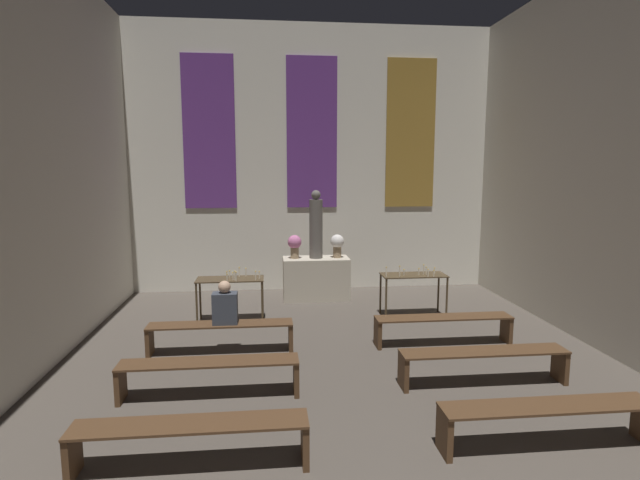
% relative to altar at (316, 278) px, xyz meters
% --- Properties ---
extents(wall_back, '(8.09, 0.16, 5.78)m').
position_rel_altar_xyz_m(wall_back, '(0.00, 0.98, 2.49)').
color(wall_back, silver).
rests_on(wall_back, ground_plane).
extents(wall_left, '(0.12, 10.15, 5.78)m').
position_rel_altar_xyz_m(wall_left, '(-3.99, -4.03, 2.45)').
color(wall_left, silver).
rests_on(wall_left, ground_plane).
extents(altar, '(1.36, 0.65, 0.87)m').
position_rel_altar_xyz_m(altar, '(0.00, 0.00, 0.00)').
color(altar, '#BCB29E').
rests_on(altar, ground_plane).
extents(statue, '(0.27, 0.27, 1.40)m').
position_rel_altar_xyz_m(statue, '(0.00, 0.00, 1.09)').
color(statue, '#5B5651').
rests_on(statue, altar).
extents(flower_vase_left, '(0.28, 0.28, 0.48)m').
position_rel_altar_xyz_m(flower_vase_left, '(-0.44, 0.00, 0.72)').
color(flower_vase_left, '#937A5B').
rests_on(flower_vase_left, altar).
extents(flower_vase_right, '(0.28, 0.28, 0.48)m').
position_rel_altar_xyz_m(flower_vase_right, '(0.44, 0.00, 0.72)').
color(flower_vase_right, '#937A5B').
rests_on(flower_vase_right, altar).
extents(candle_rack_left, '(1.17, 0.51, 0.96)m').
position_rel_altar_xyz_m(candle_rack_left, '(-1.65, -1.42, 0.25)').
color(candle_rack_left, '#473823').
rests_on(candle_rack_left, ground_plane).
extents(candle_rack_right, '(1.17, 0.51, 0.98)m').
position_rel_altar_xyz_m(candle_rack_right, '(1.65, -1.42, 0.25)').
color(candle_rack_right, '#473823').
rests_on(candle_rack_right, ground_plane).
extents(pew_second_left, '(2.11, 0.36, 0.45)m').
position_rel_altar_xyz_m(pew_second_left, '(-1.69, -5.83, -0.10)').
color(pew_second_left, '#4C331E').
rests_on(pew_second_left, ground_plane).
extents(pew_second_right, '(2.11, 0.36, 0.45)m').
position_rel_altar_xyz_m(pew_second_right, '(1.69, -5.83, -0.10)').
color(pew_second_right, '#4C331E').
rests_on(pew_second_right, ground_plane).
extents(pew_third_left, '(2.11, 0.36, 0.45)m').
position_rel_altar_xyz_m(pew_third_left, '(-1.69, -4.38, -0.10)').
color(pew_third_left, '#4C331E').
rests_on(pew_third_left, ground_plane).
extents(pew_third_right, '(2.11, 0.36, 0.45)m').
position_rel_altar_xyz_m(pew_third_right, '(1.69, -4.38, -0.10)').
color(pew_third_right, '#4C331E').
rests_on(pew_third_right, ground_plane).
extents(pew_back_left, '(2.11, 0.36, 0.45)m').
position_rel_altar_xyz_m(pew_back_left, '(-1.69, -2.93, -0.10)').
color(pew_back_left, '#4C331E').
rests_on(pew_back_left, ground_plane).
extents(pew_back_right, '(2.11, 0.36, 0.45)m').
position_rel_altar_xyz_m(pew_back_right, '(1.69, -2.93, -0.10)').
color(pew_back_right, '#4C331E').
rests_on(pew_back_right, ground_plane).
extents(person_seated, '(0.36, 0.24, 0.64)m').
position_rel_altar_xyz_m(person_seated, '(-1.62, -2.93, 0.28)').
color(person_seated, '#383D47').
rests_on(person_seated, pew_back_left).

